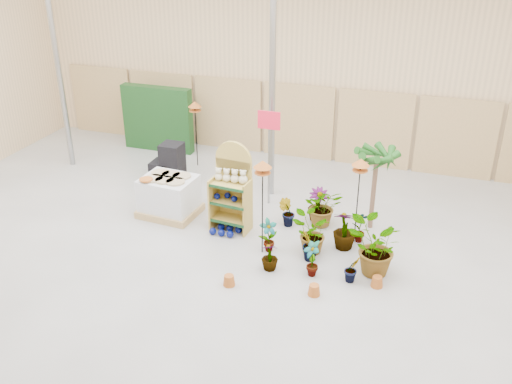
% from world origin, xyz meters
% --- Properties ---
extents(room, '(15.20, 12.10, 4.70)m').
position_xyz_m(room, '(0.00, 0.91, 2.21)').
color(room, gray).
rests_on(room, ground).
extents(display_shelf, '(0.83, 0.56, 1.89)m').
position_xyz_m(display_shelf, '(-0.28, 1.71, 0.87)').
color(display_shelf, '#AA8F3E').
rests_on(display_shelf, ground).
extents(teddy_bears, '(0.70, 0.18, 0.30)m').
position_xyz_m(teddy_bears, '(-0.25, 1.62, 1.20)').
color(teddy_bears, beige).
rests_on(teddy_bears, display_shelf).
extents(gazing_balls_shelf, '(0.70, 0.24, 0.13)m').
position_xyz_m(gazing_balls_shelf, '(-0.28, 1.60, 0.75)').
color(gazing_balls_shelf, '#050E56').
rests_on(gazing_balls_shelf, display_shelf).
extents(gazing_balls_floor, '(0.63, 0.39, 0.15)m').
position_xyz_m(gazing_balls_floor, '(-0.32, 1.37, 0.07)').
color(gazing_balls_floor, '#050E56').
rests_on(gazing_balls_floor, ground).
extents(pallet_stack, '(1.29, 1.11, 0.90)m').
position_xyz_m(pallet_stack, '(-1.80, 1.81, 0.44)').
color(pallet_stack, tan).
rests_on(pallet_stack, ground).
extents(charcoal_planters, '(0.80, 0.50, 1.00)m').
position_xyz_m(charcoal_planters, '(-2.57, 3.35, 0.42)').
color(charcoal_planters, black).
rests_on(charcoal_planters, ground).
extents(trellis_stock, '(2.00, 0.30, 1.80)m').
position_xyz_m(trellis_stock, '(-3.80, 5.20, 0.90)').
color(trellis_stock, '#143D16').
rests_on(trellis_stock, ground).
extents(offer_sign, '(0.50, 0.08, 2.20)m').
position_xyz_m(offer_sign, '(0.10, 2.98, 1.57)').
color(offer_sign, gray).
rests_on(offer_sign, ground).
extents(bird_table_front, '(0.34, 0.34, 1.94)m').
position_xyz_m(bird_table_front, '(0.62, 0.94, 1.80)').
color(bird_table_front, black).
rests_on(bird_table_front, ground).
extents(bird_table_right, '(0.34, 0.34, 1.81)m').
position_xyz_m(bird_table_right, '(2.25, 1.92, 1.68)').
color(bird_table_right, black).
rests_on(bird_table_right, ground).
extents(bird_table_back, '(0.34, 0.34, 1.74)m').
position_xyz_m(bird_table_back, '(-2.33, 4.49, 1.61)').
color(bird_table_back, black).
rests_on(bird_table_back, ground).
extents(palm, '(0.70, 0.70, 1.89)m').
position_xyz_m(palm, '(2.47, 2.61, 1.62)').
color(palm, brown).
rests_on(palm, ground).
extents(potted_plant_0, '(0.44, 0.42, 0.69)m').
position_xyz_m(potted_plant_0, '(0.72, 1.02, 0.35)').
color(potted_plant_0, '#184C15').
rests_on(potted_plant_0, ground).
extents(potted_plant_1, '(0.32, 0.39, 0.67)m').
position_xyz_m(potted_plant_1, '(1.56, 0.93, 0.34)').
color(potted_plant_1, '#184C15').
rests_on(potted_plant_1, ground).
extents(potted_plant_2, '(0.86, 0.79, 0.82)m').
position_xyz_m(potted_plant_2, '(1.50, 1.23, 0.41)').
color(potted_plant_2, '#184C15').
rests_on(potted_plant_2, ground).
extents(potted_plant_3, '(0.48, 0.48, 0.81)m').
position_xyz_m(potted_plant_3, '(2.09, 1.61, 0.41)').
color(potted_plant_3, '#184C15').
rests_on(potted_plant_3, ground).
extents(potted_plant_4, '(0.43, 0.35, 0.69)m').
position_xyz_m(potted_plant_4, '(2.35, 1.95, 0.35)').
color(potted_plant_4, '#184C15').
rests_on(potted_plant_4, ground).
extents(potted_plant_5, '(0.35, 0.29, 0.61)m').
position_xyz_m(potted_plant_5, '(0.77, 2.13, 0.30)').
color(potted_plant_5, '#184C15').
rests_on(potted_plant_5, ground).
extents(potted_plant_6, '(0.98, 0.91, 0.88)m').
position_xyz_m(potted_plant_6, '(1.48, 2.40, 0.44)').
color(potted_plant_6, '#184C15').
rests_on(potted_plant_6, ground).
extents(potted_plant_7, '(0.40, 0.40, 0.55)m').
position_xyz_m(potted_plant_7, '(0.93, 0.42, 0.28)').
color(potted_plant_7, '#184C15').
rests_on(potted_plant_7, ground).
extents(potted_plant_8, '(0.43, 0.45, 0.71)m').
position_xyz_m(potted_plant_8, '(1.71, 0.48, 0.35)').
color(potted_plant_8, '#184C15').
rests_on(potted_plant_8, ground).
extents(potted_plant_9, '(0.37, 0.36, 0.52)m').
position_xyz_m(potted_plant_9, '(2.44, 0.52, 0.26)').
color(potted_plant_9, '#184C15').
rests_on(potted_plant_9, ground).
extents(potted_plant_10, '(1.18, 1.10, 1.07)m').
position_xyz_m(potted_plant_10, '(2.76, 0.87, 0.54)').
color(potted_plant_10, '#184C15').
rests_on(potted_plant_10, ground).
extents(potted_plant_11, '(0.53, 0.53, 0.75)m').
position_xyz_m(potted_plant_11, '(1.34, 2.53, 0.37)').
color(potted_plant_11, '#184C15').
rests_on(potted_plant_11, ground).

